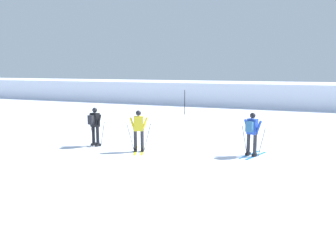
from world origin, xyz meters
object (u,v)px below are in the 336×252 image
object	(u,v)px
skier_black	(95,125)
trail_marker_pole	(185,102)
skier_yellow	(139,130)
skier_blue	(252,132)

from	to	relation	value
skier_black	trail_marker_pole	distance (m)	11.47
skier_yellow	skier_blue	bearing A→B (deg)	12.27
skier_blue	trail_marker_pole	size ratio (longest dim) A/B	0.94
skier_blue	skier_black	world-z (taller)	same
skier_blue	trail_marker_pole	bearing A→B (deg)	121.28
skier_blue	trail_marker_pole	world-z (taller)	trail_marker_pole
skier_yellow	trail_marker_pole	xyz separation A→B (m)	(-2.11, 11.67, -0.01)
skier_yellow	trail_marker_pole	distance (m)	11.86
skier_yellow	skier_blue	distance (m)	4.50
skier_yellow	skier_black	bearing A→B (deg)	174.90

